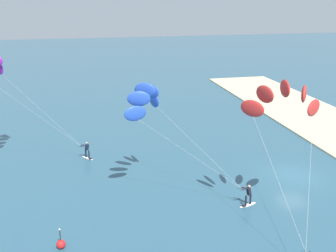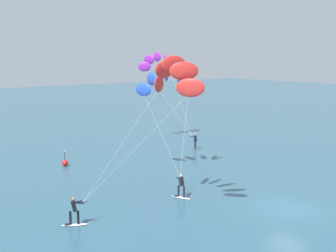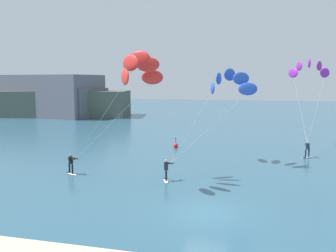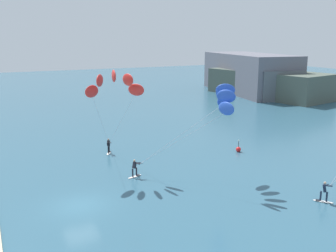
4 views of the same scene
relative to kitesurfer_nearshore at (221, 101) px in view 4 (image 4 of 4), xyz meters
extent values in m
plane|color=#2D566B|center=(-0.09, -12.49, -7.19)|extent=(240.00, 240.00, 0.00)
ellipsoid|color=white|center=(-3.94, -6.55, -7.15)|extent=(0.80, 1.54, 0.08)
cube|color=black|center=(-4.06, -6.15, -7.10)|extent=(0.36, 0.35, 0.02)
cylinder|color=black|center=(-3.87, -6.76, -6.72)|extent=(0.14, 0.14, 0.78)
cylinder|color=black|center=(-4.00, -6.34, -6.72)|extent=(0.14, 0.14, 0.78)
cube|color=black|center=(-3.94, -6.55, -6.03)|extent=(0.38, 0.40, 0.63)
sphere|color=tan|center=(-3.94, -6.55, -5.61)|extent=(0.20, 0.20, 0.20)
cylinder|color=black|center=(-3.65, -6.07, -5.88)|extent=(0.31, 0.49, 0.03)
cylinder|color=black|center=(-3.89, -6.25, -5.85)|extent=(0.19, 0.61, 0.15)
cylinder|color=black|center=(-3.70, -6.37, -5.85)|extent=(0.53, 0.44, 0.15)
ellipsoid|color=blue|center=(1.81, -0.68, -0.31)|extent=(1.68, 0.71, 1.10)
ellipsoid|color=blue|center=(1.20, -0.32, 0.58)|extent=(1.52, 1.24, 1.10)
ellipsoid|color=blue|center=(0.18, 0.30, 0.93)|extent=(1.13, 1.58, 1.10)
ellipsoid|color=blue|center=(-0.85, 0.91, 0.58)|extent=(0.56, 1.68, 1.10)
ellipsoid|color=blue|center=(-1.45, 1.27, -0.31)|extent=(0.71, 1.68, 1.10)
cylinder|color=#B2B2B7|center=(-0.92, -3.38, -3.24)|extent=(5.48, 5.41, 5.28)
cylinder|color=#B2B2B7|center=(-2.55, -2.40, -3.24)|extent=(2.22, 7.36, 5.28)
ellipsoid|color=white|center=(7.58, 4.71, -7.15)|extent=(1.39, 1.23, 0.08)
cube|color=black|center=(7.26, 4.45, -7.10)|extent=(0.40, 0.40, 0.02)
cylinder|color=#192338|center=(7.75, 4.85, -6.72)|extent=(0.14, 0.14, 0.78)
cylinder|color=#192338|center=(7.41, 4.58, -6.72)|extent=(0.14, 0.14, 0.78)
cube|color=#192338|center=(7.58, 4.71, -6.03)|extent=(0.44, 0.43, 0.63)
sphere|color=tan|center=(7.58, 4.71, -5.61)|extent=(0.20, 0.20, 0.20)
cylinder|color=black|center=(7.63, 5.26, -5.88)|extent=(0.08, 0.55, 0.03)
cylinder|color=#192338|center=(7.50, 5.00, -5.85)|extent=(0.25, 0.60, 0.15)
cylinder|color=#192338|center=(7.72, 4.98, -5.85)|extent=(0.36, 0.58, 0.15)
ellipsoid|color=white|center=(-11.96, -6.49, -7.15)|extent=(1.49, 1.04, 0.08)
cube|color=black|center=(-12.32, -6.29, -7.10)|extent=(0.38, 0.39, 0.02)
cylinder|color=black|center=(-11.77, -6.59, -6.72)|extent=(0.14, 0.14, 0.78)
cylinder|color=black|center=(-12.16, -6.38, -6.72)|extent=(0.14, 0.14, 0.78)
cube|color=black|center=(-11.96, -6.49, -6.03)|extent=(0.43, 0.42, 0.63)
sphere|color=#9E7051|center=(-11.96, -6.49, -5.61)|extent=(0.20, 0.20, 0.20)
cylinder|color=black|center=(-11.42, -6.59, -5.88)|extent=(0.55, 0.13, 0.03)
cylinder|color=black|center=(-11.67, -6.43, -5.85)|extent=(0.61, 0.20, 0.15)
cylinder|color=black|center=(-11.71, -6.65, -5.85)|extent=(0.56, 0.40, 0.15)
ellipsoid|color=red|center=(-5.95, -9.65, 0.66)|extent=(1.24, 1.61, 1.10)
ellipsoid|color=red|center=(-5.81, -8.93, 1.59)|extent=(1.62, 1.21, 1.10)
ellipsoid|color=red|center=(-5.58, -7.70, 1.95)|extent=(1.76, 0.64, 1.10)
ellipsoid|color=red|center=(-5.35, -6.47, 1.59)|extent=(1.76, 0.67, 1.10)
ellipsoid|color=red|center=(-5.21, -5.75, 0.66)|extent=(1.61, 1.24, 1.10)
cylinder|color=#B2B2B7|center=(-8.69, -8.12, -2.76)|extent=(5.49, 3.08, 6.25)
cylinder|color=#B2B2B7|center=(-8.32, -6.17, -2.76)|extent=(6.23, 0.86, 6.25)
sphere|color=red|center=(-6.18, 6.70, -6.91)|extent=(0.56, 0.56, 0.56)
cylinder|color=#262628|center=(-6.18, 6.70, -6.28)|extent=(0.06, 0.06, 0.70)
sphere|color=#F2F2CC|center=(-6.18, 6.70, -5.87)|extent=(0.12, 0.12, 0.12)
cube|color=slate|center=(-43.25, 36.57, -2.84)|extent=(27.92, 14.78, 8.70)
cube|color=#565B60|center=(-41.51, 37.88, -4.19)|extent=(26.80, 15.30, 6.00)
cube|color=slate|center=(-45.39, 41.34, -4.86)|extent=(22.45, 11.70, 4.66)
cube|color=#4C564C|center=(-36.86, 36.70, -4.50)|extent=(27.47, 15.42, 5.37)
camera|label=1|loc=(-27.42, 4.80, 7.52)|focal=41.75mm
camera|label=2|loc=(-22.92, -28.77, 2.47)|focal=47.26mm
camera|label=3|loc=(2.59, -32.17, 0.44)|focal=38.22mm
camera|label=4|loc=(27.03, -18.24, 5.42)|focal=40.78mm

